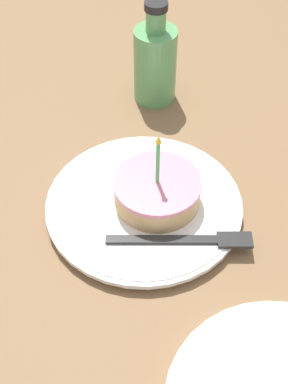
{
  "coord_description": "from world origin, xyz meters",
  "views": [
    {
      "loc": [
        0.24,
        -0.38,
        0.56
      ],
      "look_at": [
        -0.01,
        0.03,
        0.04
      ],
      "focal_mm": 50.0,
      "sensor_mm": 36.0,
      "label": 1
    }
  ],
  "objects_px": {
    "plate": "(144,205)",
    "cake_slice": "(158,191)",
    "bottle": "(155,62)",
    "fork": "(190,240)"
  },
  "relations": [
    {
      "from": "fork",
      "to": "bottle",
      "type": "distance_m",
      "value": 0.33
    },
    {
      "from": "plate",
      "to": "bottle",
      "type": "bearing_deg",
      "value": 117.48
    },
    {
      "from": "cake_slice",
      "to": "bottle",
      "type": "distance_m",
      "value": 0.26
    },
    {
      "from": "plate",
      "to": "cake_slice",
      "type": "bearing_deg",
      "value": 33.95
    },
    {
      "from": "plate",
      "to": "fork",
      "type": "distance_m",
      "value": 0.09
    },
    {
      "from": "bottle",
      "to": "fork",
      "type": "bearing_deg",
      "value": -51.33
    },
    {
      "from": "cake_slice",
      "to": "bottle",
      "type": "xyz_separation_m",
      "value": [
        -0.13,
        0.22,
        0.03
      ]
    },
    {
      "from": "plate",
      "to": "bottle",
      "type": "relative_size",
      "value": 1.56
    },
    {
      "from": "plate",
      "to": "bottle",
      "type": "distance_m",
      "value": 0.26
    },
    {
      "from": "plate",
      "to": "fork",
      "type": "xyz_separation_m",
      "value": [
        0.08,
        -0.03,
        0.01
      ]
    }
  ]
}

